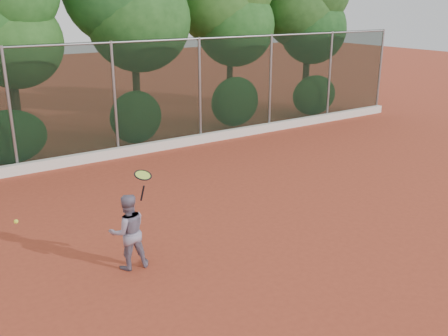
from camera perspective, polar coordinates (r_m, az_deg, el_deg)
ground at (r=10.24m, az=3.12°, el=-8.14°), size 80.00×80.00×0.00m
concrete_curb at (r=15.81m, az=-11.73°, el=1.78°), size 24.00×0.20×0.30m
tennis_player at (r=9.08m, az=-10.91°, el=-7.15°), size 0.75×0.62×1.41m
chainlink_fence at (r=15.58m, az=-12.39°, el=7.97°), size 24.09×0.09×3.50m
foliage_backdrop at (r=17.04m, az=-17.36°, el=17.07°), size 23.70×3.63×7.55m
tennis_racket at (r=8.62m, az=-9.26°, el=-1.05°), size 0.37×0.37×0.57m
tennis_ball_in_flight at (r=8.28m, az=-22.68°, el=-5.67°), size 0.07×0.07×0.07m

